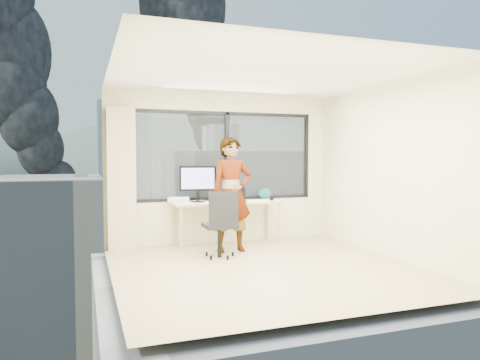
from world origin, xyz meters
name	(u,v)px	position (x,y,z in m)	size (l,w,h in m)	color
floor	(264,268)	(0.00, 0.00, 0.00)	(4.00, 4.00, 0.01)	tan
ceiling	(265,75)	(0.00, 0.00, 2.60)	(4.00, 4.00, 0.01)	white
wall_front	(348,180)	(0.00, -2.00, 1.30)	(4.00, 0.01, 2.60)	#F5EDBE
wall_left	(110,175)	(-2.00, 0.00, 1.30)	(0.01, 4.00, 2.60)	#F5EDBE
wall_right	(389,171)	(2.00, 0.00, 1.30)	(0.01, 4.00, 2.60)	#F5EDBE
window_wall	(224,156)	(0.05, 2.00, 1.52)	(3.30, 0.16, 1.55)	black
curtain	(121,179)	(-1.72, 1.88, 1.15)	(0.45, 0.14, 2.30)	beige
desk	(227,223)	(0.00, 1.66, 0.38)	(1.80, 0.60, 0.75)	tan
chair	(220,223)	(-0.38, 0.84, 0.51)	(0.52, 0.52, 1.02)	black
person	(232,194)	(-0.08, 1.18, 0.91)	(0.67, 0.44, 1.82)	#2D2D33
monitor	(198,184)	(-0.47, 1.80, 1.06)	(0.62, 0.13, 0.62)	black
game_console	(179,200)	(-0.79, 1.87, 0.79)	(0.33, 0.28, 0.08)	white
laptop	(237,195)	(0.16, 1.63, 0.85)	(0.32, 0.34, 0.21)	black
cellphone	(227,202)	(-0.04, 1.54, 0.76)	(0.11, 0.05, 0.01)	black
pen_cup	(272,198)	(0.80, 1.60, 0.80)	(0.07, 0.07, 0.09)	black
handbag	(265,193)	(0.80, 1.91, 0.85)	(0.26, 0.13, 0.20)	#0B4344
exterior_ground	(93,214)	(0.00, 120.00, -14.00)	(400.00, 400.00, 0.04)	#515B3D
near_bldg_b	(230,229)	(12.00, 38.00, -6.00)	(14.00, 13.00, 16.00)	silver
near_bldg_c	(441,266)	(30.00, 28.00, -9.00)	(12.00, 10.00, 10.00)	beige
far_tower_b	(123,159)	(8.00, 120.00, 1.00)	(13.00, 13.00, 30.00)	silver
far_tower_c	(229,164)	(45.00, 140.00, -1.00)	(15.00, 15.00, 26.00)	silver
hill_b	(225,177)	(100.00, 320.00, -14.00)	(300.00, 220.00, 96.00)	slate
tree_b	(206,355)	(4.00, 18.00, -9.50)	(7.60, 7.60, 9.00)	#27541C
tree_c	(307,248)	(22.00, 40.00, -9.00)	(8.40, 8.40, 10.00)	#27541C
smoke_plume_a	(55,39)	(-10.00, 150.00, 39.00)	(40.00, 24.00, 90.00)	black
smoke_plume_b	(229,94)	(55.00, 170.00, 27.00)	(30.00, 18.00, 70.00)	black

